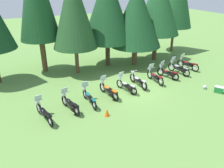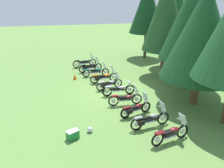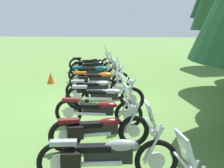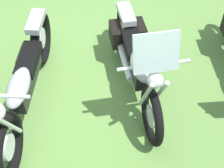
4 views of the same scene
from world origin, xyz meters
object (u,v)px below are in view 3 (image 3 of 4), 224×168
Objects in this scene: motorcycle_4 at (97,87)px; motorcycle_7 at (99,129)px; motorcycle_1 at (93,67)px; motorcycle_8 at (107,155)px; motorcycle_3 at (99,78)px; traffic_cone at (51,78)px; motorcycle_2 at (96,72)px; motorcycle_5 at (105,96)px; motorcycle_0 at (92,63)px; motorcycle_6 at (99,109)px.

motorcycle_7 is (4.30, 0.71, -0.01)m from motorcycle_4.
motorcycle_1 is 0.94× the size of motorcycle_8.
motorcycle_3 is 0.99× the size of motorcycle_8.
motorcycle_1 is 2.38m from traffic_cone.
motorcycle_3 is 7.34m from motorcycle_8.
motorcycle_1 is 1.42m from motorcycle_2.
motorcycle_2 is 4.45m from motorcycle_5.
motorcycle_0 is 3.11m from motorcycle_2.
motorcycle_3 is at bearing -88.93° from motorcycle_1.
motorcycle_8 reaches higher than motorcycle_1.
motorcycle_6 is 1.46m from motorcycle_7.
motorcycle_4 is 5.84m from motorcycle_8.
traffic_cone is at bearing -168.10° from motorcycle_2.
motorcycle_8 is at bearing -90.97° from motorcycle_0.
motorcycle_1 is (1.66, 0.32, 0.01)m from motorcycle_0.
motorcycle_3 is 1.03× the size of motorcycle_6.
motorcycle_0 is 1.13× the size of motorcycle_7.
motorcycle_7 is 0.89× the size of motorcycle_8.
motorcycle_2 is 6.04m from motorcycle_6.
motorcycle_4 is at bearing -90.78° from motorcycle_0.
motorcycle_8 reaches higher than motorcycle_7.
motorcycle_8 reaches higher than motorcycle_5.
motorcycle_0 reaches higher than traffic_cone.
motorcycle_1 is at bearing 82.15° from motorcycle_7.
motorcycle_5 is 1.14× the size of motorcycle_7.
motorcycle_7 is at bearing -90.39° from motorcycle_3.
motorcycle_0 is 1.11× the size of motorcycle_4.
motorcycle_0 is 1.01× the size of motorcycle_3.
motorcycle_0 is at bearing 82.24° from motorcycle_7.
motorcycle_2 is 7.50m from motorcycle_7.
motorcycle_5 is 1.02× the size of motorcycle_8.
motorcycle_1 reaches higher than traffic_cone.
motorcycle_3 reaches higher than motorcycle_7.
motorcycle_7 reaches higher than motorcycle_4.
motorcycle_6 reaches higher than motorcycle_5.
motorcycle_0 reaches higher than motorcycle_3.
motorcycle_6 is (2.85, 0.51, 0.01)m from motorcycle_4.
motorcycle_1 is at bearing 101.82° from motorcycle_5.
motorcycle_6 is at bearing -91.92° from motorcycle_1.
motorcycle_5 is (2.75, 0.59, -0.04)m from motorcycle_3.
motorcycle_2 is at bearing 84.71° from motorcycle_4.
motorcycle_1 is 0.94× the size of motorcycle_2.
motorcycle_5 reaches higher than traffic_cone.
motorcycle_1 is 1.05× the size of motorcycle_4.
motorcycle_8 reaches higher than motorcycle_2.
motorcycle_1 is 0.98× the size of motorcycle_6.
motorcycle_2 is at bearing 81.32° from motorcycle_7.
motorcycle_8 reaches higher than motorcycle_4.
motorcycle_4 is 4.36m from motorcycle_7.
traffic_cone is (-2.66, -2.38, -0.21)m from motorcycle_4.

